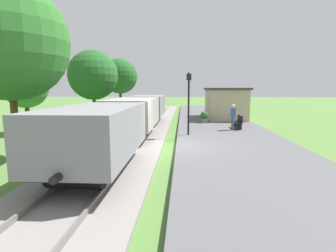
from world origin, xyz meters
TOP-DOWN VIEW (x-y plane):
  - ground_plane at (0.00, 0.00)m, footprint 160.00×160.00m
  - platform_slab at (3.20, 0.00)m, footprint 6.00×60.00m
  - track_ballast at (-2.40, 0.00)m, footprint 3.80×60.00m
  - rail_near at (-1.68, 0.00)m, footprint 0.07×60.00m
  - rail_far at (-3.12, 0.00)m, footprint 0.07×60.00m
  - freight_train at (-2.40, 2.82)m, footprint 2.50×19.40m
  - station_hut at (4.40, 12.00)m, footprint 3.50×5.80m
  - bench_near_hut at (4.31, 5.60)m, footprint 0.42×1.50m
  - bench_down_platform at (4.31, 16.55)m, footprint 0.42×1.50m
  - person_waiting at (3.83, 4.97)m, footprint 0.28×0.40m
  - potted_planter at (2.24, 8.61)m, footprint 0.64×0.64m
  - lamp_post_near at (0.85, 2.98)m, footprint 0.28×0.28m
  - tree_trackside_near at (-6.34, -2.14)m, footprint 4.65×4.65m
  - tree_trackside_mid at (-9.74, 4.27)m, footprint 2.87×2.87m
  - tree_trackside_far at (-7.15, 9.85)m, footprint 4.21×4.21m
  - tree_field_left at (-6.41, 16.45)m, footprint 3.83×3.83m

SIDE VIEW (x-z plane):
  - ground_plane at x=0.00m, z-range 0.00..0.00m
  - track_ballast at x=-2.40m, z-range 0.00..0.12m
  - platform_slab at x=3.20m, z-range 0.00..0.25m
  - rail_near at x=-1.68m, z-range 0.12..0.26m
  - rail_far at x=-3.12m, z-range 0.12..0.26m
  - bench_near_hut at x=4.31m, z-range 0.27..1.18m
  - bench_down_platform at x=4.31m, z-range 0.27..1.18m
  - potted_planter at x=2.24m, z-range 0.26..1.18m
  - person_waiting at x=3.83m, z-range 0.33..2.04m
  - freight_train at x=-2.40m, z-range 0.34..2.46m
  - station_hut at x=4.40m, z-range 0.26..3.04m
  - lamp_post_near at x=0.85m, z-range 0.95..4.65m
  - tree_trackside_mid at x=-9.74m, z-range 0.84..5.41m
  - tree_trackside_far at x=-7.15m, z-range 0.99..7.20m
  - tree_field_left at x=-6.41m, z-range 1.19..7.41m
  - tree_trackside_near at x=-6.34m, z-range 1.23..8.36m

